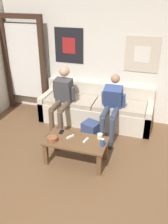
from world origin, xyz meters
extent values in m
plane|color=brown|center=(0.00, 0.00, 0.00)|extent=(18.00, 18.00, 0.00)
cube|color=silver|center=(0.00, 2.83, 1.27)|extent=(10.00, 0.05, 2.55)
cube|color=black|center=(-0.84, 2.80, 1.53)|extent=(0.63, 0.01, 0.73)
cube|color=maroon|center=(-0.84, 2.79, 1.53)|extent=(0.29, 0.01, 0.33)
cube|color=beige|center=(0.69, 2.80, 1.45)|extent=(0.67, 0.01, 0.70)
cube|color=silver|center=(0.69, 2.79, 1.45)|extent=(0.30, 0.01, 0.31)
cube|color=#382319|center=(-2.28, 2.61, 1.02)|extent=(0.10, 0.10, 2.05)
cube|color=#382319|center=(-1.38, 2.61, 1.02)|extent=(0.10, 0.10, 2.05)
cube|color=#382319|center=(-1.83, 2.61, 2.10)|extent=(1.00, 0.10, 0.10)
cube|color=silver|center=(-1.83, 2.63, 1.13)|extent=(0.82, 0.02, 1.64)
cube|color=beige|center=(-0.13, 2.74, 0.39)|extent=(2.35, 0.13, 0.79)
cube|color=beige|center=(-0.13, 2.37, 0.21)|extent=(2.35, 0.61, 0.42)
cube|color=beige|center=(-1.25, 2.37, 0.27)|extent=(0.12, 0.61, 0.54)
cube|color=beige|center=(0.98, 2.37, 0.27)|extent=(0.12, 0.61, 0.54)
cube|color=#B2A38E|center=(-0.66, 2.37, 0.47)|extent=(1.03, 0.57, 0.10)
cube|color=#B2A38E|center=(0.40, 2.37, 0.47)|extent=(1.03, 0.57, 0.10)
cube|color=brown|center=(-0.08, 1.03, 0.40)|extent=(1.01, 0.54, 0.03)
cube|color=brown|center=(-0.53, 1.24, 0.19)|extent=(0.07, 0.07, 0.38)
cube|color=brown|center=(0.37, 1.24, 0.19)|extent=(0.07, 0.07, 0.38)
cube|color=brown|center=(-0.53, 0.81, 0.19)|extent=(0.07, 0.07, 0.38)
cube|color=brown|center=(0.37, 0.81, 0.19)|extent=(0.07, 0.07, 0.38)
cylinder|color=brown|center=(-0.81, 1.91, 0.52)|extent=(0.11, 0.43, 0.11)
cylinder|color=brown|center=(-0.81, 1.69, 0.27)|extent=(0.10, 0.10, 0.50)
cube|color=#232328|center=(-0.81, 1.62, 0.03)|extent=(0.11, 0.25, 0.05)
cylinder|color=brown|center=(-0.63, 1.91, 0.52)|extent=(0.11, 0.43, 0.11)
cylinder|color=brown|center=(-0.63, 1.69, 0.27)|extent=(0.10, 0.10, 0.50)
cube|color=#232328|center=(-0.63, 1.62, 0.03)|extent=(0.11, 0.25, 0.05)
cube|color=#3F3F44|center=(-0.72, 2.16, 0.77)|extent=(0.36, 0.32, 0.52)
sphere|color=tan|center=(-0.72, 2.22, 1.15)|extent=(0.21, 0.21, 0.21)
cylinder|color=#3F3F44|center=(-0.92, 2.16, 0.73)|extent=(0.08, 0.10, 0.28)
cylinder|color=#3F3F44|center=(-0.53, 2.16, 0.73)|extent=(0.08, 0.10, 0.28)
cylinder|color=#384256|center=(0.19, 1.92, 0.52)|extent=(0.11, 0.42, 0.11)
cylinder|color=#384256|center=(0.19, 1.71, 0.27)|extent=(0.10, 0.10, 0.50)
cube|color=#232328|center=(0.19, 1.64, 0.03)|extent=(0.11, 0.25, 0.05)
cylinder|color=#384256|center=(0.37, 1.92, 0.52)|extent=(0.11, 0.42, 0.11)
cylinder|color=#384256|center=(0.37, 1.71, 0.27)|extent=(0.10, 0.10, 0.50)
cube|color=#232328|center=(0.37, 1.64, 0.03)|extent=(0.11, 0.25, 0.05)
cube|color=#33477F|center=(0.28, 2.20, 0.74)|extent=(0.34, 0.35, 0.50)
sphere|color=#9E7556|center=(0.28, 2.31, 1.07)|extent=(0.18, 0.18, 0.18)
cylinder|color=#33477F|center=(0.09, 2.21, 0.70)|extent=(0.08, 0.12, 0.26)
cylinder|color=#33477F|center=(0.47, 2.21, 0.70)|extent=(0.08, 0.12, 0.26)
cube|color=navy|center=(-0.01, 1.68, 0.20)|extent=(0.35, 0.34, 0.40)
cube|color=navy|center=(-0.05, 1.57, 0.11)|extent=(0.22, 0.15, 0.18)
cylinder|color=brown|center=(-0.43, 0.89, 0.45)|extent=(0.16, 0.16, 0.07)
torus|color=brown|center=(-0.43, 0.89, 0.48)|extent=(0.17, 0.17, 0.02)
cylinder|color=silver|center=(0.28, 1.20, 0.45)|extent=(0.09, 0.09, 0.09)
cylinder|color=black|center=(0.28, 1.20, 0.50)|extent=(0.00, 0.00, 0.01)
cylinder|color=#28479E|center=(0.37, 1.01, 0.47)|extent=(0.07, 0.07, 0.12)
cylinder|color=silver|center=(0.37, 1.01, 0.53)|extent=(0.06, 0.06, 0.00)
cube|color=white|center=(-0.20, 1.08, 0.42)|extent=(0.10, 0.14, 0.02)
cylinder|color=#333842|center=(-0.18, 1.11, 0.44)|extent=(0.01, 0.01, 0.00)
cube|color=white|center=(0.08, 1.06, 0.42)|extent=(0.06, 0.15, 0.02)
cylinder|color=#333842|center=(0.09, 1.10, 0.44)|extent=(0.01, 0.01, 0.00)
cube|color=black|center=(-0.40, 1.19, 0.42)|extent=(0.08, 0.14, 0.01)
cube|color=black|center=(-0.40, 1.19, 0.42)|extent=(0.07, 0.13, 0.00)
camera|label=1|loc=(1.07, -2.17, 2.64)|focal=40.00mm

